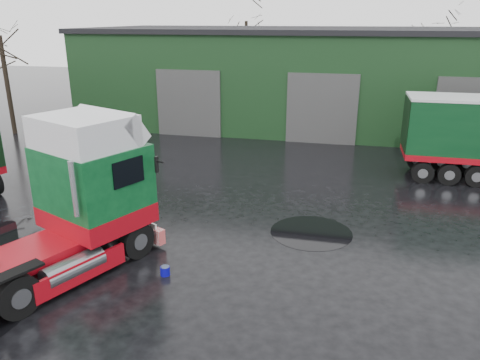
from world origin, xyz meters
name	(u,v)px	position (x,y,z in m)	size (l,w,h in m)	color
ground	(225,248)	(0.00, 0.00, 0.00)	(100.00, 100.00, 0.00)	black
warehouse	(329,76)	(2.00, 20.00, 3.16)	(32.40, 12.40, 6.30)	black
hero_tractor	(32,206)	(-4.50, -3.00, 2.21)	(3.02, 7.11, 4.42)	#0B471F
wash_bucket	(165,271)	(-1.24, -2.00, 0.13)	(0.28, 0.28, 0.26)	#0A0693
tree_left	(4,65)	(-17.00, 12.00, 4.25)	(4.40, 4.40, 8.50)	black
tree_back_a	(246,43)	(-6.00, 30.00, 4.75)	(4.40, 4.40, 9.50)	black
tree_back_b	(433,58)	(10.00, 30.00, 3.75)	(4.40, 4.40, 7.50)	black
puddle_1	(311,232)	(2.58, 1.76, 0.00)	(2.80, 2.80, 0.01)	black
puddle_2	(15,250)	(-6.45, -1.67, 0.00)	(5.04, 5.04, 0.01)	black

